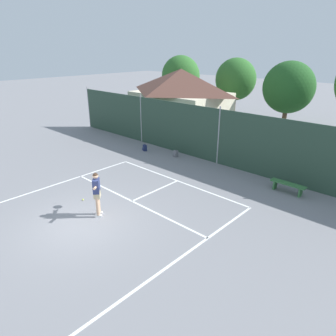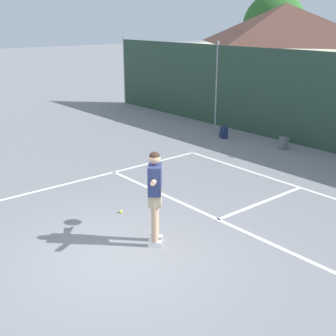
# 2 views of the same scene
# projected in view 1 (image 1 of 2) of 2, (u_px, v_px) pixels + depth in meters

# --- Properties ---
(ground_plane) EXTENTS (120.00, 120.00, 0.00)m
(ground_plane) POSITION_uv_depth(u_px,v_px,m) (83.00, 223.00, 11.69)
(ground_plane) COLOR gray
(court_markings) EXTENTS (8.30, 11.10, 0.01)m
(court_markings) POSITION_uv_depth(u_px,v_px,m) (97.00, 217.00, 12.13)
(court_markings) COLOR white
(court_markings) RESTS_ON ground
(chainlink_fence) EXTENTS (26.09, 0.09, 3.32)m
(chainlink_fence) POSITION_uv_depth(u_px,v_px,m) (219.00, 137.00, 17.23)
(chainlink_fence) COLOR #284233
(chainlink_fence) RESTS_ON ground
(clubhouse_building) EXTENTS (7.52, 5.48, 4.80)m
(clubhouse_building) POSITION_uv_depth(u_px,v_px,m) (181.00, 99.00, 24.25)
(clubhouse_building) COLOR beige
(clubhouse_building) RESTS_ON ground
(treeline_backdrop) EXTENTS (27.77, 4.54, 6.77)m
(treeline_backdrop) POSITION_uv_depth(u_px,v_px,m) (331.00, 83.00, 21.68)
(treeline_backdrop) COLOR brown
(treeline_backdrop) RESTS_ON ground
(tennis_player) EXTENTS (1.17, 0.93, 1.85)m
(tennis_player) POSITION_uv_depth(u_px,v_px,m) (97.00, 191.00, 11.83)
(tennis_player) COLOR silver
(tennis_player) RESTS_ON ground
(tennis_ball) EXTENTS (0.07, 0.07, 0.07)m
(tennis_ball) POSITION_uv_depth(u_px,v_px,m) (83.00, 200.00, 13.44)
(tennis_ball) COLOR #CCE033
(tennis_ball) RESTS_ON ground
(backpack_navy) EXTENTS (0.32, 0.31, 0.46)m
(backpack_navy) POSITION_uv_depth(u_px,v_px,m) (145.00, 148.00, 19.88)
(backpack_navy) COLOR navy
(backpack_navy) RESTS_ON ground
(backpack_grey) EXTENTS (0.30, 0.27, 0.46)m
(backpack_grey) POSITION_uv_depth(u_px,v_px,m) (176.00, 154.00, 18.79)
(backpack_grey) COLOR slate
(backpack_grey) RESTS_ON ground
(courtside_bench) EXTENTS (1.60, 0.36, 0.48)m
(courtside_bench) POSITION_uv_depth(u_px,v_px,m) (288.00, 185.00, 14.05)
(courtside_bench) COLOR #336B38
(courtside_bench) RESTS_ON ground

